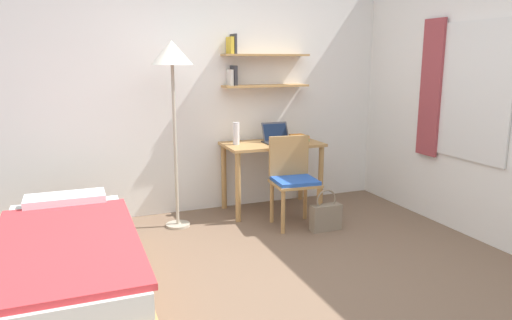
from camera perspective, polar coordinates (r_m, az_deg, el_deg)
name	(u,v)px	position (r m, az deg, el deg)	size (l,w,h in m)	color
ground_plane	(290,284)	(3.65, 4.10, -14.67)	(5.28, 5.28, 0.00)	brown
wall_back	(212,91)	(5.17, -5.31, 8.28)	(4.40, 0.27, 2.60)	white
wall_right	(507,100)	(4.56, 27.94, 6.42)	(0.10, 4.40, 2.60)	white
bed	(68,267)	(3.59, -21.63, -11.81)	(0.92, 2.03, 0.54)	#B2844C
desk	(272,156)	(5.16, 1.94, 0.53)	(1.05, 0.57, 0.75)	#B2844C
desk_chair	(293,177)	(4.74, 4.46, -2.00)	(0.47, 0.44, 0.89)	#B2844C
standing_lamp	(172,64)	(4.58, -10.03, 11.29)	(0.39, 0.39, 1.81)	#B2A893
laptop	(277,137)	(5.16, 2.49, 2.73)	(0.30, 0.23, 0.21)	#2D2D33
water_bottle	(236,133)	(5.01, -2.39, 3.20)	(0.07, 0.07, 0.24)	silver
book_stack	(299,138)	(5.29, 5.17, 2.67)	(0.17, 0.20, 0.06)	#4CA856
handbag	(326,216)	(4.70, 8.37, -6.69)	(0.30, 0.11, 0.41)	gray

